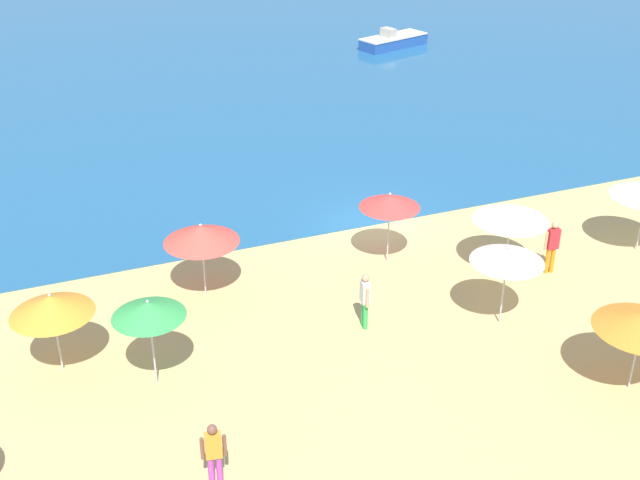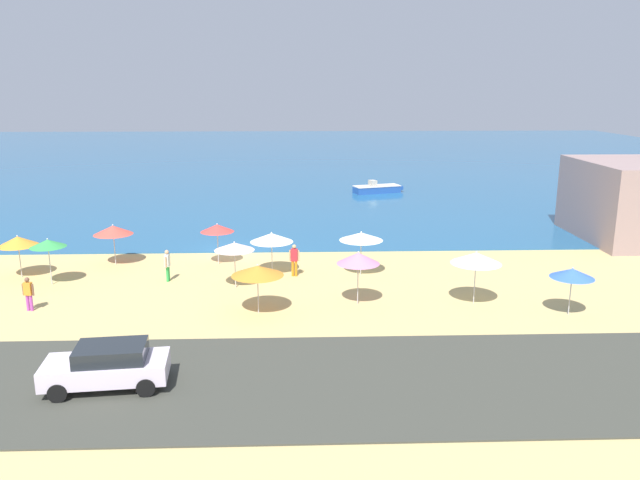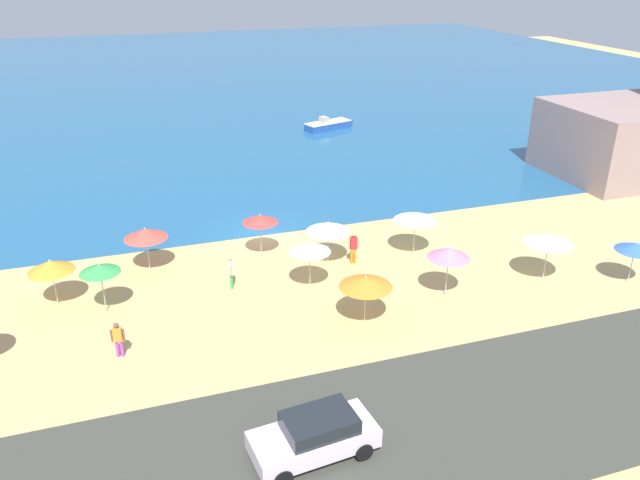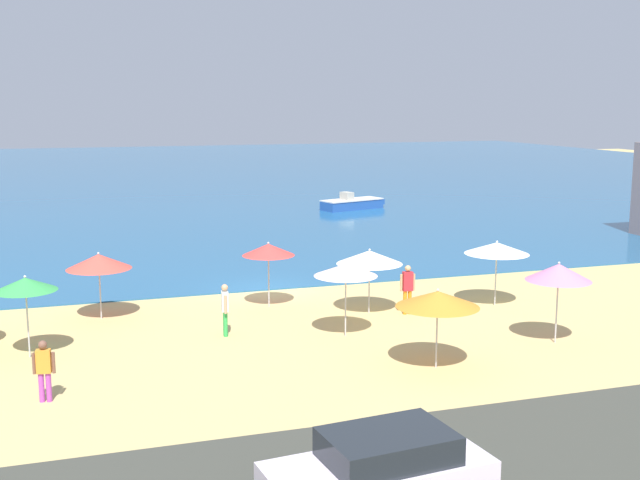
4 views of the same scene
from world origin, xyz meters
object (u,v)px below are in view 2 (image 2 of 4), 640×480
Objects in this scene: bather_1 at (294,258)px; beach_umbrella_3 at (476,258)px; parked_car_1 at (108,365)px; beach_umbrella_5 at (18,241)px; beach_umbrella_1 at (258,271)px; beach_umbrella_13 at (113,230)px; skiff_nearshore at (377,189)px; beach_umbrella_8 at (358,258)px; beach_umbrella_9 at (272,238)px; beach_umbrella_2 at (48,243)px; beach_umbrella_4 at (234,246)px; beach_umbrella_12 at (572,273)px; bather_0 at (28,292)px; bather_2 at (167,264)px; beach_umbrella_7 at (361,236)px; beach_umbrella_14 at (217,228)px.

beach_umbrella_3 is at bearing -28.90° from bather_1.
beach_umbrella_5 is at bearing 122.87° from parked_car_1.
beach_umbrella_1 is 0.56× the size of parked_car_1.
skiff_nearshore is (18.66, 24.73, -1.64)m from beach_umbrella_13.
beach_umbrella_8 is 6.84m from beach_umbrella_9.
beach_umbrella_2 is 0.96× the size of beach_umbrella_3.
beach_umbrella_2 reaches higher than beach_umbrella_4.
beach_umbrella_4 is 0.57× the size of parked_car_1.
beach_umbrella_2 is 0.49× the size of skiff_nearshore.
beach_umbrella_1 reaches higher than beach_umbrella_12.
beach_umbrella_8 is (4.73, 1.04, 0.26)m from beach_umbrella_1.
beach_umbrella_4 is 11.70m from parked_car_1.
beach_umbrella_12 is at bearing 19.04° from parked_car_1.
bather_2 reaches higher than bather_0.
skiff_nearshore is at bearing 52.96° from beach_umbrella_13.
beach_umbrella_3 is 0.52× the size of skiff_nearshore.
beach_umbrella_1 is at bearing -3.58° from bather_0.
beach_umbrella_8 reaches higher than beach_umbrella_4.
beach_umbrella_7 is (18.83, -0.29, 0.18)m from beach_umbrella_5.
bather_2 is (8.29, -1.11, -1.05)m from beach_umbrella_5.
beach_umbrella_3 is at bearing -14.96° from bather_2.
beach_umbrella_12 is at bearing -21.63° from beach_umbrella_13.
beach_umbrella_8 is (-5.64, 0.13, 0.01)m from beach_umbrella_3.
beach_umbrella_12 reaches higher than bather_0.
beach_umbrella_12 is at bearing -36.37° from beach_umbrella_7.
bather_1 is 1.04× the size of bather_2.
beach_umbrella_13 is (-9.36, 2.19, 0.00)m from beach_umbrella_9.
skiff_nearshore is (4.96, 32.21, -1.86)m from beach_umbrella_8.
beach_umbrella_3 reaches higher than beach_umbrella_9.
beach_umbrella_4 is 0.94× the size of beach_umbrella_8.
bather_1 is (10.62, -2.79, -1.06)m from beach_umbrella_13.
beach_umbrella_2 reaches higher than parked_car_1.
beach_umbrella_3 is 0.61× the size of parked_car_1.
beach_umbrella_3 reaches higher than beach_umbrella_13.
beach_umbrella_13 is at bearing 169.61° from beach_umbrella_7.
beach_umbrella_12 is 25.16m from bather_0.
beach_umbrella_14 is at bearing 44.05° from bather_0.
parked_car_1 is at bearing -61.54° from beach_umbrella_2.
skiff_nearshore is (12.56, 24.94, -1.75)m from beach_umbrella_14.
beach_umbrella_8 is at bearing 41.40° from parked_car_1.
beach_umbrella_4 is 1.38× the size of bather_1.
beach_umbrella_1 is 12.20m from beach_umbrella_2.
beach_umbrella_5 is 5.08m from beach_umbrella_13.
beach_umbrella_14 is at bearing 148.65° from beach_umbrella_9.
beach_umbrella_1 is at bearing 177.07° from beach_umbrella_12.
beach_umbrella_4 is at bearing 166.15° from beach_umbrella_3.
beach_umbrella_2 is 4.46m from beach_umbrella_13.
beach_umbrella_2 is at bearing 157.42° from beach_umbrella_1.
bather_1 is 28.68m from skiff_nearshore.
beach_umbrella_4 is at bearing 73.36° from parked_car_1.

